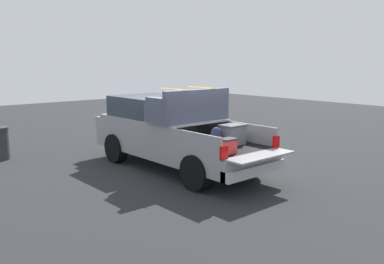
# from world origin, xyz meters

# --- Properties ---
(ground_plane) EXTENTS (40.00, 40.00, 0.00)m
(ground_plane) POSITION_xyz_m (0.00, 0.00, 0.00)
(ground_plane) COLOR #262628
(pickup_truck) EXTENTS (6.05, 2.10, 2.23)m
(pickup_truck) POSITION_xyz_m (0.37, -0.00, 0.99)
(pickup_truck) COLOR gray
(pickup_truck) RESTS_ON ground_plane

